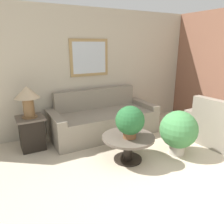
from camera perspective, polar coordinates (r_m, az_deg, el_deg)
name	(u,v)px	position (r m, az deg, el deg)	size (l,w,h in m)	color
wall_back	(101,70)	(5.03, -2.98, 10.86)	(6.58, 0.09, 2.60)	#B2A893
couch_main	(103,120)	(4.70, -2.34, -2.16)	(2.24, 0.96, 0.93)	gray
armchair	(220,127)	(4.83, 26.28, -3.50)	(1.06, 1.10, 0.93)	gray
coffee_table	(128,143)	(3.65, 4.24, -8.01)	(0.86, 0.86, 0.43)	black
side_table	(32,133)	(4.30, -20.24, -5.08)	(0.48, 0.48, 0.61)	black
table_lamp	(27,96)	(4.10, -21.23, 3.81)	(0.44, 0.44, 0.56)	brown
potted_plant_on_table	(130,121)	(3.44, 4.71, -2.37)	(0.46, 0.46, 0.53)	brown
potted_plant_floor	(179,130)	(3.96, 16.98, -4.64)	(0.66, 0.66, 0.79)	beige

